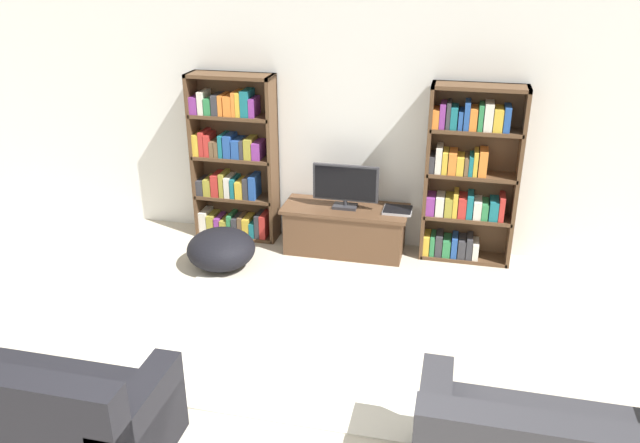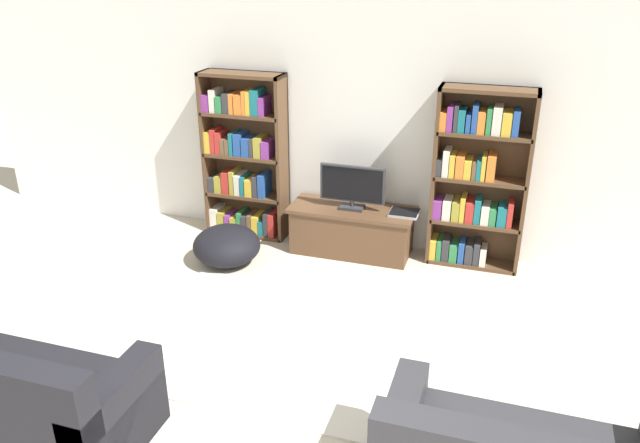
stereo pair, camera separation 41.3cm
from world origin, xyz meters
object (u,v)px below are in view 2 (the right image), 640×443
(bookshelf_right, at_px, (476,181))
(beanbag_ottoman, at_px, (227,246))
(laptop, at_px, (404,213))
(tv_stand, at_px, (352,230))
(television, at_px, (352,186))
(bookshelf_left, at_px, (244,159))
(couch_left_sectional, at_px, (4,398))

(bookshelf_right, distance_m, beanbag_ottoman, 2.51)
(laptop, bearing_deg, beanbag_ottoman, -158.98)
(bookshelf_right, relative_size, tv_stand, 1.38)
(bookshelf_right, height_order, television, bookshelf_right)
(bookshelf_left, distance_m, laptop, 1.80)
(couch_left_sectional, bearing_deg, laptop, 59.29)
(television, height_order, beanbag_ottoman, television)
(bookshelf_left, distance_m, couch_left_sectional, 3.43)
(couch_left_sectional, bearing_deg, beanbag_ottoman, 83.77)
(beanbag_ottoman, bearing_deg, television, 28.58)
(bookshelf_right, distance_m, television, 1.19)
(bookshelf_left, distance_m, tv_stand, 1.38)
(tv_stand, bearing_deg, laptop, 1.15)
(laptop, relative_size, couch_left_sectional, 0.16)
(bookshelf_left, height_order, laptop, bookshelf_left)
(bookshelf_left, bearing_deg, bookshelf_right, 0.05)
(television, bearing_deg, beanbag_ottoman, -151.42)
(bookshelf_right, xyz_separation_m, beanbag_ottoman, (-2.29, -0.76, -0.67))
(tv_stand, relative_size, couch_left_sectional, 0.71)
(tv_stand, distance_m, beanbag_ottoman, 1.28)
(television, bearing_deg, laptop, 2.58)
(bookshelf_left, xyz_separation_m, laptop, (1.76, -0.13, -0.34))
(laptop, distance_m, beanbag_ottoman, 1.79)
(bookshelf_left, height_order, bookshelf_right, same)
(television, relative_size, couch_left_sectional, 0.37)
(couch_left_sectional, height_order, beanbag_ottoman, couch_left_sectional)
(television, xyz_separation_m, couch_left_sectional, (-1.40, -3.22, -0.45))
(bookshelf_left, relative_size, television, 2.66)
(bookshelf_left, height_order, television, bookshelf_left)
(laptop, xyz_separation_m, couch_left_sectional, (-1.93, -3.25, -0.22))
(laptop, bearing_deg, tv_stand, -178.85)
(bookshelf_right, xyz_separation_m, laptop, (-0.65, -0.13, -0.36))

